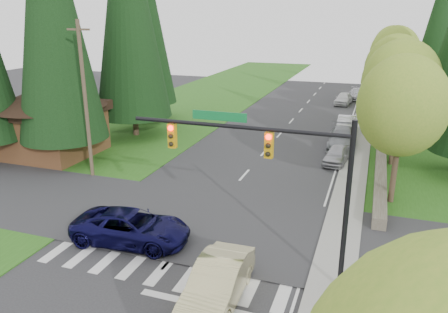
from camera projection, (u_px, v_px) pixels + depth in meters
The scene contains 27 objects.
grass_west at pixel (114, 140), 37.37m from camera, with size 14.00×110.00×0.06m, color #265617.
cross_street at pixel (202, 223), 22.52m from camera, with size 120.00×8.00×0.10m, color #28282B.
sidewalk_east at pixel (357, 156), 32.90m from camera, with size 1.80×80.00×0.13m, color gray.
curb_east at pixel (345, 155), 33.16m from camera, with size 0.20×80.00×0.13m, color gray.
stone_wall_north at pixel (382, 129), 39.45m from camera, with size 0.70×40.00×0.70m, color #4C4438.
traffic_signal at pixel (273, 161), 16.46m from camera, with size 8.70×0.37×6.80m.
brown_building at pixel (51, 115), 32.54m from camera, with size 8.40×8.40×5.40m.
utility_pole at pixel (85, 100), 27.50m from camera, with size 1.60×0.24×10.00m.
decid_tree_0 at pixel (403, 106), 23.28m from camera, with size 4.80×4.80×8.37m.
decid_tree_1 at pixel (401, 84), 29.47m from camera, with size 5.20×5.20×8.80m.
decid_tree_2 at pixel (395, 70), 35.77m from camera, with size 5.00×5.00×8.82m.
decid_tree_3 at pixel (395, 64), 42.10m from camera, with size 5.00×5.00×8.55m.
decid_tree_4 at pixel (395, 54), 48.22m from camera, with size 5.40×5.40×9.18m.
decid_tree_5 at pixel (391, 54), 54.73m from camera, with size 4.80×4.80×8.30m.
decid_tree_6 at pixel (392, 47), 60.88m from camera, with size 5.20×5.20×8.86m.
conifer_w_a at pixel (51, 6), 28.64m from camera, with size 6.12×6.12×19.80m.
conifer_w_b at pixel (56, 21), 33.48m from camera, with size 5.44×5.44×17.80m.
conifer_w_c at pixel (128, 1), 35.35m from camera, with size 6.46×6.46×20.80m.
conifer_w_e at pixel (143, 14), 41.67m from camera, with size 5.78×5.78×18.80m.
conifer_e_c at pixel (440, 23), 51.13m from camera, with size 5.10×5.10×16.80m.
sedan_champagne at pixel (217, 283), 16.13m from camera, with size 1.70×4.88×1.61m, color beige.
suv_navy at pixel (131, 227), 20.43m from camera, with size 2.55×5.53×1.54m, color #0B0A35.
parked_car_a at pixel (337, 155), 31.40m from camera, with size 1.52×3.77×1.28m, color #A1A2A6.
parked_car_b at pixel (342, 138), 35.07m from camera, with size 2.18×5.37×1.56m, color slate.
parked_car_c at pixel (346, 125), 39.39m from camera, with size 1.59×4.56×1.50m, color silver.
parked_car_d at pixel (344, 99), 51.99m from camera, with size 1.66×4.12×1.41m, color white.
parked_car_e at pixel (357, 94), 55.25m from camera, with size 1.84×4.52×1.31m, color #B2B2B7.
Camera 1 is at (7.78, -10.83, 10.26)m, focal length 35.00 mm.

